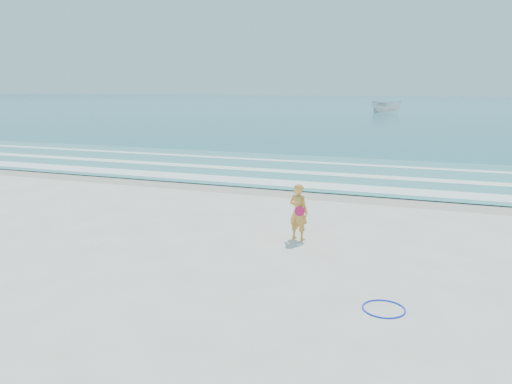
% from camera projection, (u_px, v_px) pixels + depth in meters
% --- Properties ---
extents(ground, '(400.00, 400.00, 0.00)m').
position_uv_depth(ground, '(191.00, 268.00, 11.52)').
color(ground, silver).
rests_on(ground, ground).
extents(wet_sand, '(400.00, 2.40, 0.00)m').
position_uv_depth(wet_sand, '(297.00, 192.00, 19.77)').
color(wet_sand, '#B2A893').
rests_on(wet_sand, ground).
extents(ocean, '(400.00, 190.00, 0.04)m').
position_uv_depth(ocean, '(417.00, 105.00, 107.84)').
color(ocean, '#19727F').
rests_on(ocean, ground).
extents(shallow, '(400.00, 10.00, 0.01)m').
position_uv_depth(shallow, '(324.00, 171.00, 24.35)').
color(shallow, '#59B7AD').
rests_on(shallow, ocean).
extents(foam_near, '(400.00, 1.40, 0.01)m').
position_uv_depth(foam_near, '(305.00, 185.00, 20.95)').
color(foam_near, white).
rests_on(foam_near, shallow).
extents(foam_mid, '(400.00, 0.90, 0.01)m').
position_uv_depth(foam_mid, '(321.00, 173.00, 23.61)').
color(foam_mid, white).
rests_on(foam_mid, shallow).
extents(foam_far, '(400.00, 0.60, 0.01)m').
position_uv_depth(foam_far, '(335.00, 163.00, 26.64)').
color(foam_far, white).
rests_on(foam_far, shallow).
extents(hoop, '(0.93, 0.93, 0.03)m').
position_uv_depth(hoop, '(384.00, 309.00, 9.37)').
color(hoop, '#0D28F8').
rests_on(hoop, ground).
extents(boat, '(5.27, 3.32, 1.91)m').
position_uv_depth(boat, '(386.00, 106.00, 78.11)').
color(boat, silver).
rests_on(boat, ocean).
extents(woman, '(0.66, 0.54, 1.56)m').
position_uv_depth(woman, '(299.00, 212.00, 13.48)').
color(woman, orange).
rests_on(woman, ground).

